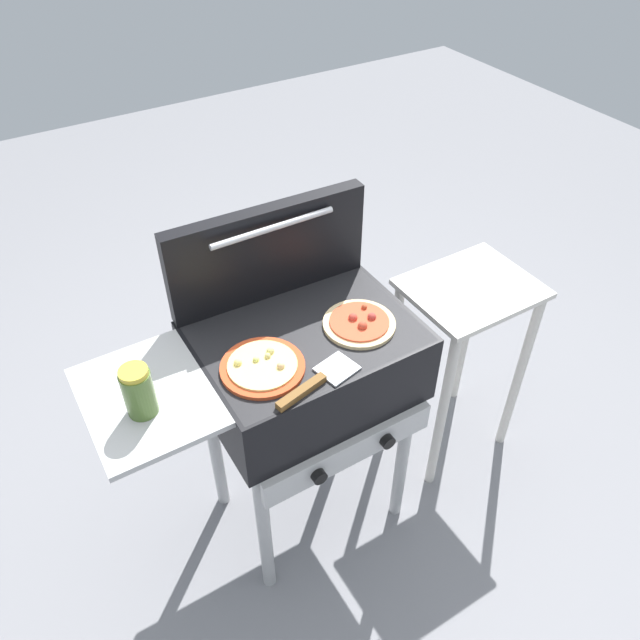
{
  "coord_description": "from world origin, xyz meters",
  "views": [
    {
      "loc": [
        -0.66,
        -1.17,
        2.11
      ],
      "look_at": [
        0.05,
        0.0,
        0.92
      ],
      "focal_mm": 34.83,
      "sensor_mm": 36.0,
      "label": 1
    }
  ],
  "objects_px": {
    "sauce_jar": "(138,391)",
    "spatula": "(316,382)",
    "pizza_pepperoni": "(359,323)",
    "prep_table": "(462,336)",
    "grill": "(303,369)",
    "pizza_cheese": "(263,366)"
  },
  "relations": [
    {
      "from": "pizza_cheese",
      "to": "sauce_jar",
      "type": "height_order",
      "value": "sauce_jar"
    },
    {
      "from": "grill",
      "to": "pizza_cheese",
      "type": "bearing_deg",
      "value": -157.32
    },
    {
      "from": "pizza_pepperoni",
      "to": "prep_table",
      "type": "xyz_separation_m",
      "value": [
        0.51,
        0.06,
        -0.34
      ]
    },
    {
      "from": "spatula",
      "to": "grill",
      "type": "bearing_deg",
      "value": 71.09
    },
    {
      "from": "grill",
      "to": "pizza_pepperoni",
      "type": "xyz_separation_m",
      "value": [
        0.16,
        -0.06,
        0.15
      ]
    },
    {
      "from": "sauce_jar",
      "to": "spatula",
      "type": "relative_size",
      "value": 0.55
    },
    {
      "from": "pizza_cheese",
      "to": "prep_table",
      "type": "distance_m",
      "value": 0.91
    },
    {
      "from": "grill",
      "to": "prep_table",
      "type": "relative_size",
      "value": 1.2
    },
    {
      "from": "pizza_pepperoni",
      "to": "spatula",
      "type": "relative_size",
      "value": 0.8
    },
    {
      "from": "pizza_cheese",
      "to": "spatula",
      "type": "relative_size",
      "value": 0.87
    },
    {
      "from": "sauce_jar",
      "to": "spatula",
      "type": "bearing_deg",
      "value": -19.37
    },
    {
      "from": "pizza_pepperoni",
      "to": "spatula",
      "type": "bearing_deg",
      "value": -149.18
    },
    {
      "from": "pizza_pepperoni",
      "to": "pizza_cheese",
      "type": "xyz_separation_m",
      "value": [
        -0.32,
        -0.01,
        -0.0
      ]
    },
    {
      "from": "spatula",
      "to": "prep_table",
      "type": "relative_size",
      "value": 0.33
    },
    {
      "from": "pizza_pepperoni",
      "to": "sauce_jar",
      "type": "relative_size",
      "value": 1.47
    },
    {
      "from": "sauce_jar",
      "to": "pizza_pepperoni",
      "type": "bearing_deg",
      "value": -1.08
    },
    {
      "from": "prep_table",
      "to": "spatula",
      "type": "bearing_deg",
      "value": -165.13
    },
    {
      "from": "spatula",
      "to": "prep_table",
      "type": "distance_m",
      "value": 0.84
    },
    {
      "from": "grill",
      "to": "prep_table",
      "type": "height_order",
      "value": "grill"
    },
    {
      "from": "pizza_cheese",
      "to": "spatula",
      "type": "height_order",
      "value": "pizza_cheese"
    },
    {
      "from": "sauce_jar",
      "to": "pizza_cheese",
      "type": "bearing_deg",
      "value": -4.21
    },
    {
      "from": "pizza_cheese",
      "to": "prep_table",
      "type": "xyz_separation_m",
      "value": [
        0.84,
        0.07,
        -0.34
      ]
    }
  ]
}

